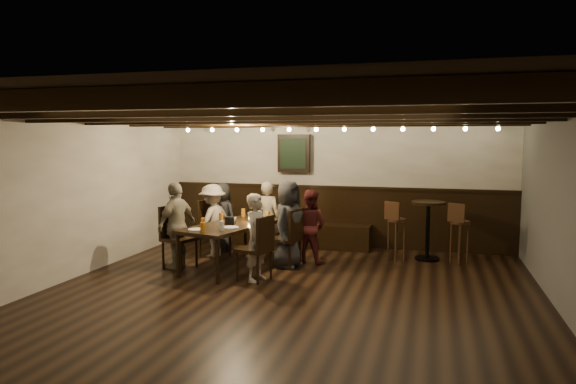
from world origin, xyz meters
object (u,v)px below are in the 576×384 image
(chair_left_near, at_px, (214,239))
(person_bench_right, at_px, (310,226))
(dining_table, at_px, (233,228))
(person_bench_centre, at_px, (268,218))
(bar_stool_left, at_px, (396,239))
(person_bench_left, at_px, (221,217))
(person_right_near, at_px, (288,224))
(person_left_far, at_px, (177,225))
(chair_right_near, at_px, (287,249))
(person_right_far, at_px, (257,237))
(person_left_near, at_px, (213,220))
(chair_right_far, at_px, (255,261))
(high_top_table, at_px, (428,222))
(bar_stool_right, at_px, (459,241))
(chair_left_far, at_px, (179,249))

(chair_left_near, distance_m, person_bench_right, 1.71)
(dining_table, relative_size, chair_left_near, 2.04)
(person_bench_centre, relative_size, bar_stool_left, 1.29)
(person_bench_right, bearing_deg, person_bench_left, -0.00)
(chair_left_near, bearing_deg, person_right_near, 90.00)
(person_bench_left, relative_size, person_left_far, 0.91)
(chair_right_near, xyz_separation_m, person_right_far, (-0.19, -0.88, 0.34))
(person_bench_centre, height_order, person_left_near, person_bench_centre)
(chair_right_far, height_order, person_right_near, person_right_near)
(chair_left_near, relative_size, person_right_near, 0.71)
(person_bench_right, bearing_deg, bar_stool_left, -145.68)
(chair_left_near, height_order, chair_right_far, chair_left_near)
(person_left_near, bearing_deg, chair_right_near, 90.00)
(person_right_near, relative_size, person_right_far, 1.09)
(person_bench_centre, xyz_separation_m, bar_stool_left, (2.20, 0.15, -0.27))
(person_bench_centre, distance_m, person_bench_right, 0.91)
(dining_table, relative_size, person_left_near, 1.59)
(person_bench_centre, distance_m, bar_stool_left, 2.22)
(chair_left_near, bearing_deg, person_right_far, 58.53)
(person_left_far, height_order, high_top_table, person_left_far)
(person_left_far, bearing_deg, chair_right_near, 121.48)
(person_right_near, xyz_separation_m, high_top_table, (2.11, 1.12, -0.04))
(person_bench_left, xyz_separation_m, person_left_near, (0.04, -0.47, 0.01))
(chair_right_far, height_order, high_top_table, high_top_table)
(person_bench_right, xyz_separation_m, high_top_table, (1.86, 0.71, 0.05))
(person_bench_right, bearing_deg, chair_right_near, 68.16)
(chair_right_near, xyz_separation_m, chair_right_far, (-0.21, -0.87, 0.00))
(person_right_near, relative_size, bar_stool_left, 1.37)
(bar_stool_left, bearing_deg, person_bench_left, -149.63)
(chair_right_far, xyz_separation_m, bar_stool_left, (1.86, 1.78, 0.08))
(person_bench_right, distance_m, bar_stool_right, 2.44)
(chair_left_near, height_order, person_bench_left, person_bench_left)
(chair_left_far, distance_m, person_right_near, 1.77)
(chair_left_near, distance_m, bar_stool_right, 4.09)
(high_top_table, xyz_separation_m, bar_stool_left, (-0.50, -0.20, -0.28))
(chair_left_near, xyz_separation_m, person_right_near, (1.43, -0.35, 0.39))
(person_right_far, xyz_separation_m, high_top_table, (2.33, 1.99, 0.02))
(chair_left_near, xyz_separation_m, high_top_table, (3.54, 0.76, 0.35))
(dining_table, distance_m, bar_stool_right, 3.67)
(high_top_table, relative_size, bar_stool_left, 0.99)
(person_right_near, bearing_deg, bar_stool_left, -46.76)
(person_left_near, height_order, person_left_far, person_left_far)
(chair_right_near, bearing_deg, person_right_near, -90.00)
(dining_table, relative_size, bar_stool_right, 1.99)
(person_left_far, distance_m, person_right_near, 1.75)
(person_bench_right, bearing_deg, chair_left_near, 15.52)
(chair_left_far, distance_m, high_top_table, 4.11)
(person_right_far, bearing_deg, bar_stool_left, -31.88)
(person_bench_centre, bearing_deg, person_right_near, 141.34)
(chair_left_near, distance_m, person_bench_centre, 1.00)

